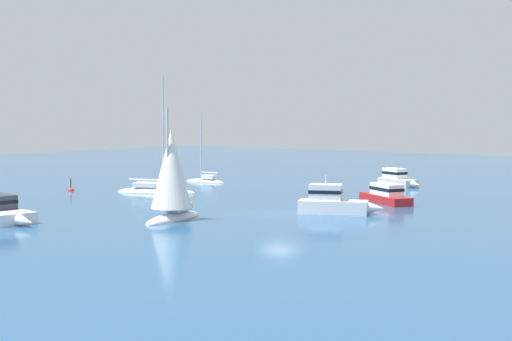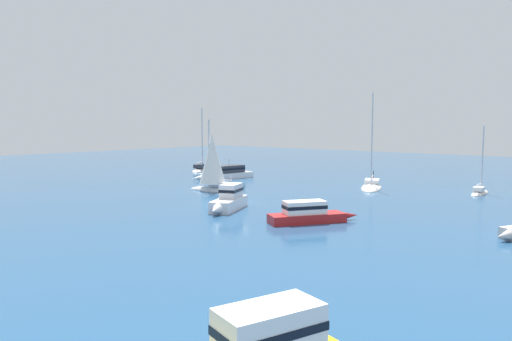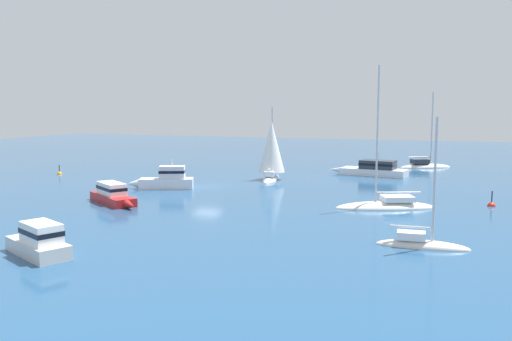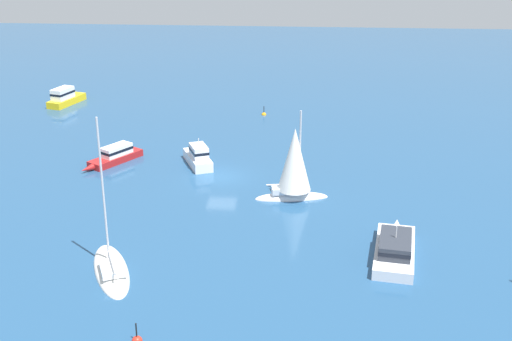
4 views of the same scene
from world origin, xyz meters
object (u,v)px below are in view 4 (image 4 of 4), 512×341
(launch, at_px, (66,97))
(yacht, at_px, (111,270))
(channel_buoy, at_px, (264,115))
(motor_cruiser, at_px, (198,156))
(yacht_2, at_px, (294,167))
(launch_1, at_px, (115,155))
(mooring_buoy, at_px, (137,341))
(powerboat, at_px, (395,247))

(launch, height_order, yacht, yacht)
(yacht, relative_size, channel_buoy, 8.29)
(motor_cruiser, distance_m, channel_buoy, 16.80)
(yacht_2, relative_size, motor_cruiser, 1.32)
(yacht, relative_size, launch_1, 1.70)
(yacht, bearing_deg, launch, -0.28)
(yacht_2, xyz_separation_m, motor_cruiser, (-8.78, 6.88, -1.88))
(yacht, height_order, launch_1, yacht)
(motor_cruiser, bearing_deg, launch, 21.59)
(yacht, relative_size, mooring_buoy, 7.51)
(launch, xyz_separation_m, powerboat, (34.34, -34.62, -0.16))
(channel_buoy, bearing_deg, powerboat, -71.42)
(launch, xyz_separation_m, yacht_2, (27.44, -25.54, 1.82))
(yacht_2, bearing_deg, yacht, -141.86)
(motor_cruiser, bearing_deg, yacht, 149.38)
(launch_1, bearing_deg, powerboat, 88.32)
(yacht, distance_m, launch_1, 20.02)
(launch, distance_m, launch_1, 21.66)
(launch, height_order, powerboat, powerboat)
(powerboat, bearing_deg, yacht, 109.13)
(yacht, bearing_deg, channel_buoy, -35.18)
(yacht_2, bearing_deg, mooring_buoy, -121.64)
(launch, relative_size, powerboat, 0.77)
(yacht, distance_m, powerboat, 18.44)
(yacht, height_order, channel_buoy, yacht)
(launch_1, xyz_separation_m, motor_cruiser, (7.61, -0.03, 0.15))
(powerboat, bearing_deg, yacht_2, 45.91)
(yacht_2, distance_m, launch_1, 17.90)
(launch_1, bearing_deg, channel_buoy, 174.76)
(yacht, distance_m, motor_cruiser, 19.47)
(motor_cruiser, bearing_deg, mooring_buoy, 158.67)
(launch, distance_m, mooring_buoy, 49.13)
(launch_1, height_order, channel_buoy, launch_1)
(yacht, relative_size, motor_cruiser, 1.80)
(launch_1, relative_size, channel_buoy, 4.87)
(mooring_buoy, bearing_deg, powerboat, 35.26)
(powerboat, height_order, channel_buoy, powerboat)
(yacht_2, distance_m, motor_cruiser, 11.31)
(yacht, xyz_separation_m, mooring_buoy, (3.40, -7.07, -0.10))
(motor_cruiser, bearing_deg, powerboat, -158.94)
(launch_1, height_order, motor_cruiser, motor_cruiser)
(yacht, distance_m, mooring_buoy, 7.84)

